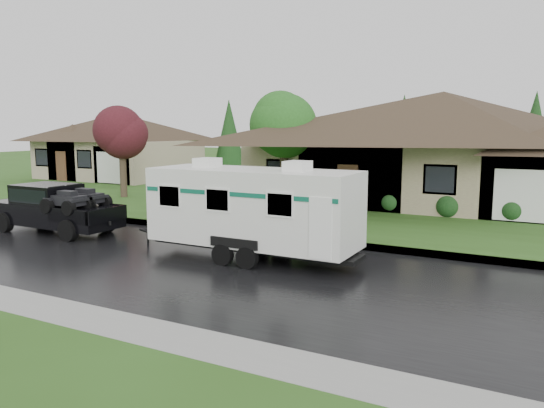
{
  "coord_description": "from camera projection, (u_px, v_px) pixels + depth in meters",
  "views": [
    {
      "loc": [
        7.12,
        -14.25,
        4.0
      ],
      "look_at": [
        -1.5,
        2.0,
        1.3
      ],
      "focal_mm": 35.0,
      "sensor_mm": 36.0,
      "label": 1
    }
  ],
  "objects": [
    {
      "name": "curb",
      "position": [
        314.0,
        241.0,
        18.3
      ],
      "size": [
        140.0,
        0.5,
        0.15
      ],
      "primitive_type": "cube",
      "color": "gray",
      "rests_on": "ground"
    },
    {
      "name": "pickup_truck",
      "position": [
        52.0,
        207.0,
        20.08
      ],
      "size": [
        5.47,
        2.08,
        1.82
      ],
      "color": "black",
      "rests_on": "ground"
    },
    {
      "name": "house_main",
      "position": [
        447.0,
        134.0,
        26.85
      ],
      "size": [
        19.44,
        10.8,
        6.9
      ],
      "color": "gray",
      "rests_on": "lawn"
    },
    {
      "name": "tree_left_green",
      "position": [
        284.0,
        126.0,
        25.44
      ],
      "size": [
        3.39,
        3.39,
        5.61
      ],
      "color": "#382B1E",
      "rests_on": "lawn"
    },
    {
      "name": "tree_red",
      "position": [
        122.0,
        133.0,
        28.72
      ],
      "size": [
        3.04,
        3.04,
        5.04
      ],
      "color": "#382B1E",
      "rests_on": "lawn"
    },
    {
      "name": "ground",
      "position": [
        285.0,
        257.0,
        16.34
      ],
      "size": [
        140.0,
        140.0,
        0.0
      ],
      "primitive_type": "plane",
      "color": "#2C5219",
      "rests_on": "ground"
    },
    {
      "name": "shrub_row",
      "position": [
        419.0,
        203.0,
        23.45
      ],
      "size": [
        13.6,
        1.0,
        1.0
      ],
      "color": "#143814",
      "rests_on": "lawn"
    },
    {
      "name": "house_far",
      "position": [
        120.0,
        140.0,
        39.86
      ],
      "size": [
        10.8,
        8.64,
        5.8
      ],
      "color": "tan",
      "rests_on": "lawn"
    },
    {
      "name": "travel_trailer",
      "position": [
        253.0,
        207.0,
        15.91
      ],
      "size": [
        6.75,
        2.37,
        3.03
      ],
      "color": "silver",
      "rests_on": "ground"
    },
    {
      "name": "lawn",
      "position": [
        405.0,
        198.0,
        29.44
      ],
      "size": [
        140.0,
        26.0,
        0.15
      ],
      "primitive_type": "cube",
      "color": "#2C5219",
      "rests_on": "ground"
    },
    {
      "name": "road",
      "position": [
        252.0,
        273.0,
        14.59
      ],
      "size": [
        140.0,
        8.0,
        0.01
      ],
      "primitive_type": "cube",
      "color": "black",
      "rests_on": "ground"
    }
  ]
}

